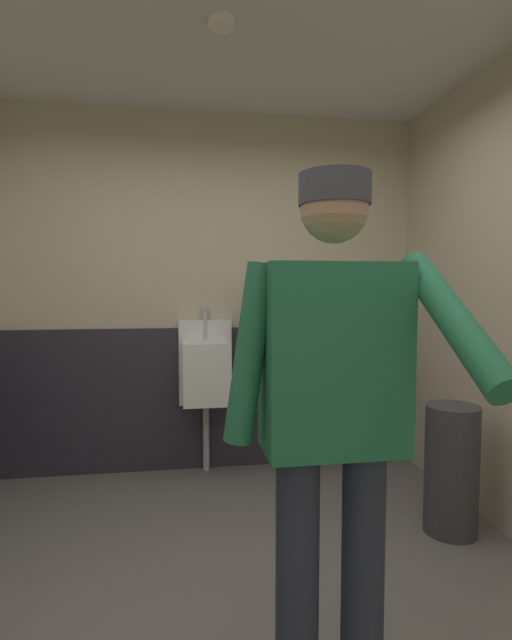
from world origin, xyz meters
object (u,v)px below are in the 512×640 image
object	(u,v)px
person	(333,405)
trash_bin	(451,469)
urinal_middle	(305,369)
urinal_left	(206,371)
soap_dispenser	(267,304)

from	to	relation	value
person	trash_bin	size ratio (longest dim) A/B	2.38
urinal_middle	trash_bin	size ratio (longest dim) A/B	1.70
urinal_left	trash_bin	xyz separation A→B (m)	(1.33, -1.04, -0.41)
urinal_middle	soap_dispenser	world-z (taller)	soap_dispenser
person	soap_dispenser	xyz separation A→B (m)	(0.17, 2.15, 0.25)
urinal_left	person	distance (m)	2.07
urinal_left	soap_dispenser	bearing A→B (deg)	14.18
urinal_left	soap_dispenser	world-z (taller)	soap_dispenser
trash_bin	soap_dispenser	size ratio (longest dim) A/B	4.05
urinal_left	soap_dispenser	distance (m)	0.69
urinal_left	trash_bin	distance (m)	1.74
urinal_middle	person	distance (m)	2.10
person	trash_bin	world-z (taller)	person
trash_bin	soap_dispenser	bearing A→B (deg)	126.41
urinal_left	urinal_middle	distance (m)	0.75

